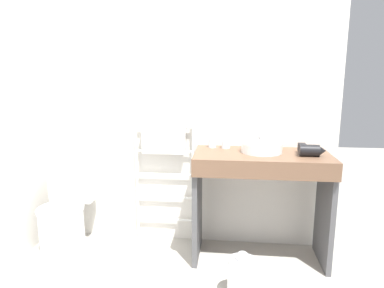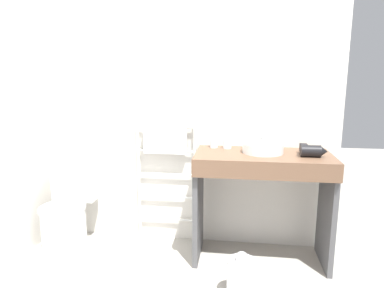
{
  "view_description": "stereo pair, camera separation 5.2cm",
  "coord_description": "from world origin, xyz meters",
  "px_view_note": "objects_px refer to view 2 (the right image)",
  "views": [
    {
      "loc": [
        0.47,
        -1.42,
        1.5
      ],
      "look_at": [
        0.2,
        0.89,
        1.03
      ],
      "focal_mm": 32.0,
      "sensor_mm": 36.0,
      "label": 1
    },
    {
      "loc": [
        0.52,
        -1.41,
        1.5
      ],
      "look_at": [
        0.2,
        0.89,
        1.03
      ],
      "focal_mm": 32.0,
      "sensor_mm": 36.0,
      "label": 2
    }
  ],
  "objects_px": {
    "cup_near_edge": "(227,143)",
    "hair_dryer": "(311,151)",
    "toilet": "(67,216)",
    "cup_near_wall": "(214,142)",
    "sink_basin": "(263,147)",
    "towel_radiator": "(166,156)",
    "trash_bin": "(241,279)"
  },
  "relations": [
    {
      "from": "cup_near_edge",
      "to": "hair_dryer",
      "type": "distance_m",
      "value": 0.67
    },
    {
      "from": "toilet",
      "to": "cup_near_wall",
      "type": "bearing_deg",
      "value": 10.61
    },
    {
      "from": "toilet",
      "to": "cup_near_wall",
      "type": "height_order",
      "value": "cup_near_wall"
    },
    {
      "from": "sink_basin",
      "to": "cup_near_edge",
      "type": "height_order",
      "value": "cup_near_edge"
    },
    {
      "from": "hair_dryer",
      "to": "toilet",
      "type": "bearing_deg",
      "value": -179.71
    },
    {
      "from": "towel_radiator",
      "to": "hair_dryer",
      "type": "distance_m",
      "value": 1.22
    },
    {
      "from": "sink_basin",
      "to": "cup_near_wall",
      "type": "distance_m",
      "value": 0.43
    },
    {
      "from": "towel_radiator",
      "to": "hair_dryer",
      "type": "bearing_deg",
      "value": -12.46
    },
    {
      "from": "towel_radiator",
      "to": "trash_bin",
      "type": "relative_size",
      "value": 3.17
    },
    {
      "from": "sink_basin",
      "to": "hair_dryer",
      "type": "relative_size",
      "value": 1.64
    },
    {
      "from": "toilet",
      "to": "cup_near_wall",
      "type": "distance_m",
      "value": 1.42
    },
    {
      "from": "towel_radiator",
      "to": "hair_dryer",
      "type": "height_order",
      "value": "towel_radiator"
    },
    {
      "from": "sink_basin",
      "to": "hair_dryer",
      "type": "bearing_deg",
      "value": -12.56
    },
    {
      "from": "sink_basin",
      "to": "cup_near_wall",
      "type": "xyz_separation_m",
      "value": [
        -0.4,
        0.14,
        0.0
      ]
    },
    {
      "from": "hair_dryer",
      "to": "trash_bin",
      "type": "relative_size",
      "value": 0.56
    },
    {
      "from": "cup_near_edge",
      "to": "hair_dryer",
      "type": "relative_size",
      "value": 0.46
    },
    {
      "from": "sink_basin",
      "to": "hair_dryer",
      "type": "xyz_separation_m",
      "value": [
        0.36,
        -0.08,
        0.0
      ]
    },
    {
      "from": "cup_near_edge",
      "to": "towel_radiator",
      "type": "bearing_deg",
      "value": 173.92
    },
    {
      "from": "trash_bin",
      "to": "towel_radiator",
      "type": "bearing_deg",
      "value": 131.34
    },
    {
      "from": "sink_basin",
      "to": "cup_near_edge",
      "type": "bearing_deg",
      "value": 156.45
    },
    {
      "from": "towel_radiator",
      "to": "trash_bin",
      "type": "xyz_separation_m",
      "value": [
        0.68,
        -0.77,
        -0.65
      ]
    },
    {
      "from": "cup_near_wall",
      "to": "cup_near_edge",
      "type": "relative_size",
      "value": 0.98
    },
    {
      "from": "sink_basin",
      "to": "cup_near_wall",
      "type": "bearing_deg",
      "value": 160.1
    },
    {
      "from": "toilet",
      "to": "sink_basin",
      "type": "xyz_separation_m",
      "value": [
        1.65,
        0.09,
        0.63
      ]
    },
    {
      "from": "hair_dryer",
      "to": "cup_near_wall",
      "type": "bearing_deg",
      "value": 163.49
    },
    {
      "from": "cup_near_wall",
      "to": "hair_dryer",
      "type": "bearing_deg",
      "value": -16.51
    },
    {
      "from": "toilet",
      "to": "sink_basin",
      "type": "height_order",
      "value": "sink_basin"
    },
    {
      "from": "toilet",
      "to": "towel_radiator",
      "type": "xyz_separation_m",
      "value": [
        0.82,
        0.27,
        0.49
      ]
    },
    {
      "from": "toilet",
      "to": "trash_bin",
      "type": "relative_size",
      "value": 2.18
    },
    {
      "from": "sink_basin",
      "to": "cup_near_edge",
      "type": "xyz_separation_m",
      "value": [
        -0.29,
        0.12,
        0.0
      ]
    },
    {
      "from": "towel_radiator",
      "to": "trash_bin",
      "type": "height_order",
      "value": "towel_radiator"
    },
    {
      "from": "cup_near_wall",
      "to": "trash_bin",
      "type": "height_order",
      "value": "cup_near_wall"
    }
  ]
}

